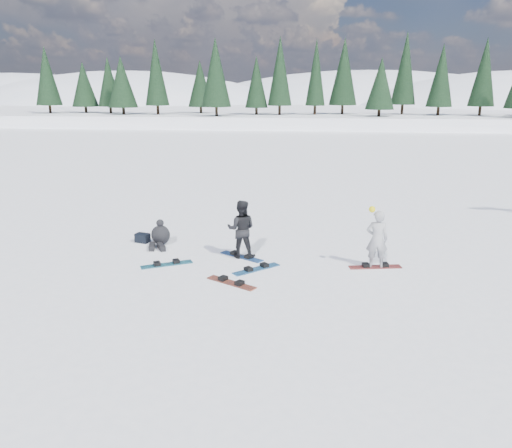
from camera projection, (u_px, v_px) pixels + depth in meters
The scene contains 11 objects.
ground at pixel (288, 275), 13.73m from camera, with size 420.00×420.00×0.00m, color white.
alpine_backdrop at pixel (287, 137), 199.90m from camera, with size 412.50×227.00×53.20m.
snowboarder_woman at pixel (377, 239), 14.11m from camera, with size 0.62×0.42×1.84m.
snowboarder_man at pixel (241, 229), 14.99m from camera, with size 0.86×0.67×1.77m, color black.
seated_rider at pixel (160, 236), 16.27m from camera, with size 0.77×1.12×0.87m.
gear_bag at pixel (142, 238), 16.65m from camera, with size 0.45×0.30×0.30m, color black.
snowboard_woman at pixel (375, 267), 14.34m from camera, with size 1.50×0.28×0.03m, color maroon.
snowboard_man at pixel (241, 257), 15.22m from camera, with size 1.50×0.28×0.03m, color navy.
snowboard_loose_c at pixel (167, 264), 14.54m from camera, with size 1.50×0.28×0.03m, color #176A80.
snowboard_loose_a at pixel (256, 269), 14.16m from camera, with size 1.50×0.28×0.03m, color #1C5F9A.
snowboard_loose_b at pixel (231, 283), 13.17m from camera, with size 1.50×0.28×0.03m, color maroon.
Camera 1 is at (0.70, -12.89, 4.99)m, focal length 35.00 mm.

